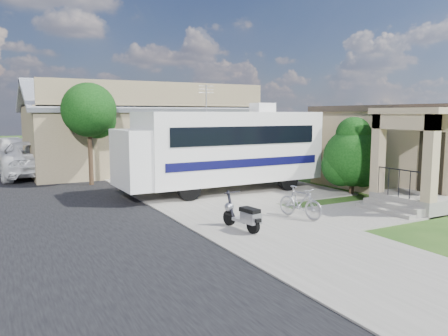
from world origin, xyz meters
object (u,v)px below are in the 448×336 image
shrub (353,155)px  van (14,151)px  scooter (243,216)px  bicycle (300,204)px  pickup_truck (29,159)px  motorhome (223,147)px  garden_hose (370,204)px

shrub → van: bearing=121.5°
shrub → scooter: (-6.73, -2.81, -1.13)m
bicycle → pickup_truck: (-6.43, 14.13, 0.42)m
motorhome → shrub: (4.31, -2.87, -0.26)m
van → scooter: bearing=-88.0°
scooter → pickup_truck: pickup_truck is taller
scooter → van: 21.73m
motorhome → pickup_truck: (-6.60, 8.86, -0.94)m
shrub → garden_hose: 2.74m
scooter → pickup_truck: (-4.18, 14.54, 0.45)m
bicycle → van: size_ratio=0.29×
motorhome → van: 17.09m
motorhome → garden_hose: (3.21, -4.88, -1.76)m
bicycle → van: (-6.83, 20.83, 0.33)m
bicycle → garden_hose: size_ratio=4.51×
motorhome → garden_hose: 6.10m
shrub → van: shrub is taller
pickup_truck → garden_hose: (9.81, -13.74, -0.82)m
garden_hose → pickup_truck: bearing=125.5°
pickup_truck → van: bearing=-89.6°
scooter → garden_hose: bearing=0.4°
motorhome → bicycle: motorhome is taller
motorhome → garden_hose: bearing=-57.8°
motorhome → shrub: size_ratio=2.73×
pickup_truck → van: size_ratio=1.16×
motorhome → shrub: motorhome is taller
shrub → van: (-11.31, 18.43, -0.77)m
bicycle → pickup_truck: size_ratio=0.25×
motorhome → bicycle: 5.45m
motorhome → van: (-7.00, 15.56, -1.03)m
bicycle → van: van is taller
bicycle → garden_hose: 3.43m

